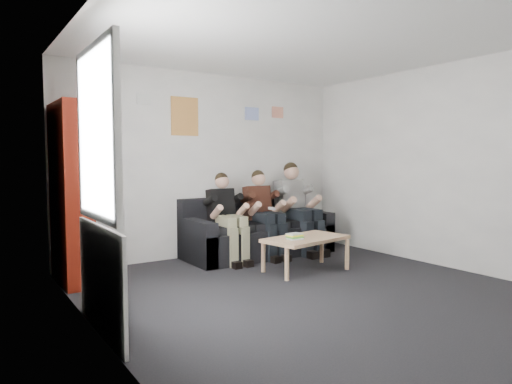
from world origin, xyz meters
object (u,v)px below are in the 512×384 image
coffee_table (306,241)px  person_right (298,208)px  bookshelf (72,193)px  person_middle (265,213)px  sofa (257,234)px  person_left (228,217)px

coffee_table → person_right: (0.66, 0.97, 0.30)m
bookshelf → person_middle: 2.67m
coffee_table → person_middle: 1.01m
sofa → person_middle: person_middle is taller
coffee_table → person_middle: bearing=88.1°
coffee_table → bookshelf: bearing=157.5°
coffee_table → person_left: bearing=121.0°
bookshelf → person_right: (3.27, -0.11, -0.35)m
bookshelf → person_left: 2.06m
coffee_table → person_left: 1.17m
bookshelf → person_left: bearing=-3.4°
sofa → coffee_table: size_ratio=2.04×
coffee_table → person_right: size_ratio=0.79×
coffee_table → person_left: (-0.59, 0.98, 0.25)m
bookshelf → person_middle: bookshelf is taller
bookshelf → coffee_table: bookshelf is taller
coffee_table → person_middle: person_middle is taller
person_left → person_middle: size_ratio=0.98×
sofa → bookshelf: (-2.64, -0.10, 0.73)m
person_left → person_right: size_ratio=0.90×
coffee_table → person_right: person_right is taller
sofa → person_middle: 0.39m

